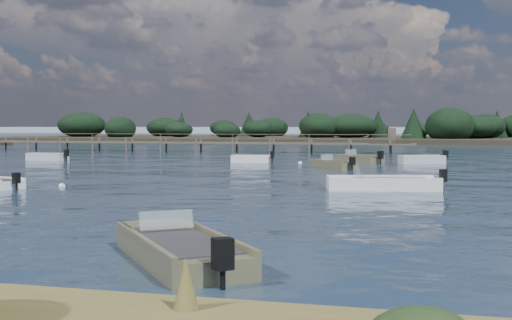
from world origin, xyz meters
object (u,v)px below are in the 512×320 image
(dinghy_extra_a, at_px, (334,166))
(tender_far_grey, at_px, (48,158))
(dinghy_extra_b, at_px, (359,161))
(jetty, at_px, (163,143))
(dinghy_mid_white_a, at_px, (382,186))
(tender_far_white, at_px, (251,160))
(dinghy_near_olive, at_px, (180,254))
(tender_far_grey_b, at_px, (422,161))

(dinghy_extra_a, bearing_deg, tender_far_grey, 170.37)
(dinghy_extra_b, distance_m, jetty, 29.85)
(dinghy_mid_white_a, bearing_deg, dinghy_extra_a, 105.71)
(dinghy_extra_b, distance_m, tender_far_white, 8.56)
(dinghy_extra_a, relative_size, jetty, 0.06)
(jetty, bearing_deg, dinghy_extra_b, -36.96)
(dinghy_extra_b, bearing_deg, dinghy_near_olive, -90.80)
(dinghy_extra_b, xyz_separation_m, dinghy_mid_white_a, (2.89, -21.16, -0.01))
(tender_far_grey, xyz_separation_m, jetty, (1.95, 20.76, 0.81))
(dinghy_extra_a, relative_size, dinghy_extra_b, 0.95)
(dinghy_near_olive, bearing_deg, jetty, 112.61)
(dinghy_near_olive, bearing_deg, tender_far_grey, 125.65)
(dinghy_near_olive, bearing_deg, tender_far_grey_b, 82.05)
(dinghy_extra_b, height_order, tender_far_grey_b, dinghy_extra_b)
(tender_far_grey, distance_m, tender_far_grey_b, 30.75)
(tender_far_grey, relative_size, tender_far_white, 1.13)
(dinghy_near_olive, height_order, dinghy_mid_white_a, dinghy_mid_white_a)
(dinghy_extra_b, bearing_deg, tender_far_grey, -173.77)
(dinghy_extra_b, xyz_separation_m, dinghy_near_olive, (-0.53, -38.04, -0.02))
(dinghy_mid_white_a, height_order, tender_far_white, dinghy_mid_white_a)
(dinghy_extra_a, distance_m, dinghy_near_olive, 31.04)
(dinghy_extra_a, bearing_deg, dinghy_near_olive, -88.96)
(dinghy_extra_b, bearing_deg, jetty, 143.04)
(dinghy_near_olive, bearing_deg, dinghy_mid_white_a, 78.55)
(dinghy_mid_white_a, bearing_deg, jetty, 124.35)
(tender_far_grey, distance_m, tender_far_white, 17.41)
(tender_far_grey_b, bearing_deg, dinghy_mid_white_a, -95.15)
(dinghy_mid_white_a, bearing_deg, tender_far_white, 119.81)
(tender_far_grey, distance_m, jetty, 20.87)
(tender_far_grey, height_order, tender_far_white, tender_far_grey)
(dinghy_extra_b, relative_size, tender_far_grey, 1.05)
(tender_far_grey, bearing_deg, tender_far_grey_b, 5.62)
(tender_far_grey_b, xyz_separation_m, jetty, (-28.66, 17.75, 0.80))
(dinghy_extra_b, distance_m, dinghy_mid_white_a, 21.36)
(tender_far_white, bearing_deg, dinghy_extra_a, -37.39)
(tender_far_white, bearing_deg, dinghy_near_olive, -77.82)
(dinghy_mid_white_a, bearing_deg, dinghy_extra_b, 97.76)
(tender_far_grey_b, bearing_deg, dinghy_extra_b, -177.67)
(dinghy_mid_white_a, xyz_separation_m, tender_far_white, (-11.33, 19.77, 0.00))
(dinghy_extra_b, height_order, jetty, jetty)
(dinghy_extra_a, height_order, dinghy_near_olive, dinghy_near_olive)
(dinghy_mid_white_a, relative_size, tender_far_white, 1.60)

